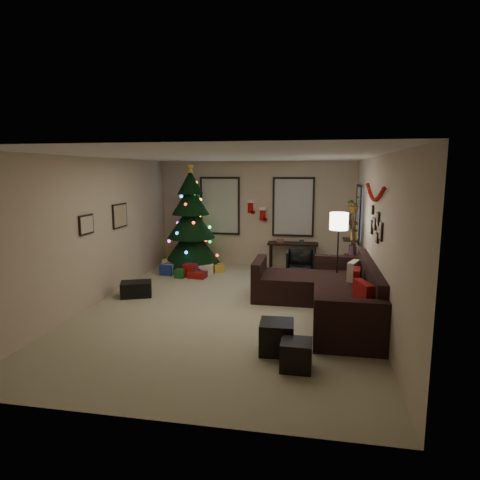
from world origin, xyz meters
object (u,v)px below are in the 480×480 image
(christmas_tree, at_px, (191,225))
(desk_chair, at_px, (300,263))
(bookshelf, at_px, (353,251))
(sofa, at_px, (330,295))
(desk, at_px, (293,246))

(christmas_tree, height_order, desk_chair, christmas_tree)
(desk_chair, xyz_separation_m, bookshelf, (1.11, -0.76, 0.47))
(christmas_tree, xyz_separation_m, sofa, (3.33, -2.68, -0.80))
(christmas_tree, xyz_separation_m, bookshelf, (3.84, -0.97, -0.34))
(desk_chair, bearing_deg, sofa, -77.55)
(christmas_tree, height_order, sofa, christmas_tree)
(christmas_tree, bearing_deg, sofa, -38.83)
(christmas_tree, xyz_separation_m, desk, (2.51, 0.43, -0.52))
(sofa, xyz_separation_m, bookshelf, (0.51, 1.71, 0.47))
(desk_chair, bearing_deg, christmas_tree, 174.19)
(bookshelf, bearing_deg, sofa, -106.47)
(sofa, bearing_deg, desk, 104.80)
(desk, xyz_separation_m, bookshelf, (1.33, -1.41, 0.18))
(sofa, xyz_separation_m, desk_chair, (-0.60, 2.47, -0.00))
(sofa, distance_m, desk_chair, 2.54)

